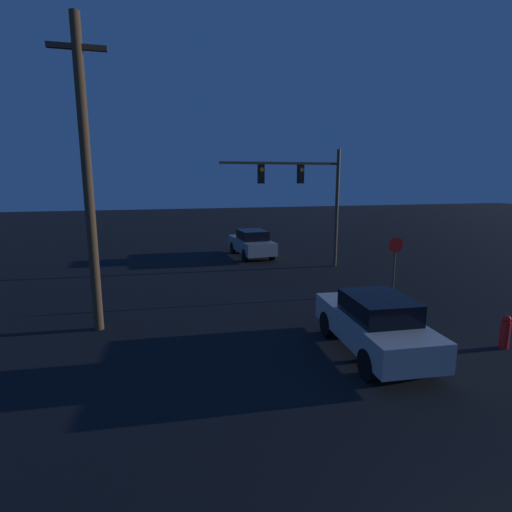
{
  "coord_description": "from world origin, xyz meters",
  "views": [
    {
      "loc": [
        -3.6,
        -1.71,
        4.51
      ],
      "look_at": [
        0.0,
        12.03,
        1.75
      ],
      "focal_mm": 28.0,
      "sensor_mm": 36.0,
      "label": 1
    }
  ],
  "objects_px": {
    "stop_sign": "(395,256)",
    "fire_hydrant": "(505,332)",
    "traffic_signal_mast": "(307,188)",
    "utility_pole": "(87,176)",
    "car_near": "(374,324)",
    "car_far": "(252,243)"
  },
  "relations": [
    {
      "from": "stop_sign",
      "to": "fire_hydrant",
      "type": "distance_m",
      "value": 5.35
    },
    {
      "from": "traffic_signal_mast",
      "to": "fire_hydrant",
      "type": "relative_size",
      "value": 6.57
    },
    {
      "from": "utility_pole",
      "to": "car_near",
      "type": "bearing_deg",
      "value": -27.0
    },
    {
      "from": "utility_pole",
      "to": "fire_hydrant",
      "type": "distance_m",
      "value": 12.29
    },
    {
      "from": "car_near",
      "to": "utility_pole",
      "type": "relative_size",
      "value": 0.49
    },
    {
      "from": "utility_pole",
      "to": "fire_hydrant",
      "type": "xyz_separation_m",
      "value": [
        10.77,
        -4.24,
        -4.12
      ]
    },
    {
      "from": "stop_sign",
      "to": "traffic_signal_mast",
      "type": "bearing_deg",
      "value": 106.12
    },
    {
      "from": "utility_pole",
      "to": "car_far",
      "type": "bearing_deg",
      "value": 53.66
    },
    {
      "from": "car_near",
      "to": "stop_sign",
      "type": "distance_m",
      "value": 5.94
    },
    {
      "from": "utility_pole",
      "to": "traffic_signal_mast",
      "type": "bearing_deg",
      "value": 34.59
    },
    {
      "from": "utility_pole",
      "to": "fire_hydrant",
      "type": "bearing_deg",
      "value": -21.49
    },
    {
      "from": "car_near",
      "to": "car_far",
      "type": "height_order",
      "value": "same"
    },
    {
      "from": "car_far",
      "to": "traffic_signal_mast",
      "type": "distance_m",
      "value": 5.15
    },
    {
      "from": "utility_pole",
      "to": "stop_sign",
      "type": "bearing_deg",
      "value": 5.25
    },
    {
      "from": "car_far",
      "to": "traffic_signal_mast",
      "type": "height_order",
      "value": "traffic_signal_mast"
    },
    {
      "from": "stop_sign",
      "to": "car_far",
      "type": "bearing_deg",
      "value": 111.66
    },
    {
      "from": "car_far",
      "to": "utility_pole",
      "type": "xyz_separation_m",
      "value": [
        -7.27,
        -9.88,
        3.75
      ]
    },
    {
      "from": "traffic_signal_mast",
      "to": "fire_hydrant",
      "type": "bearing_deg",
      "value": -81.8
    },
    {
      "from": "stop_sign",
      "to": "fire_hydrant",
      "type": "bearing_deg",
      "value": -90.29
    },
    {
      "from": "car_near",
      "to": "utility_pole",
      "type": "height_order",
      "value": "utility_pole"
    },
    {
      "from": "traffic_signal_mast",
      "to": "fire_hydrant",
      "type": "xyz_separation_m",
      "value": [
        1.53,
        -10.62,
        -3.57
      ]
    },
    {
      "from": "car_far",
      "to": "fire_hydrant",
      "type": "bearing_deg",
      "value": -79.42
    }
  ]
}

